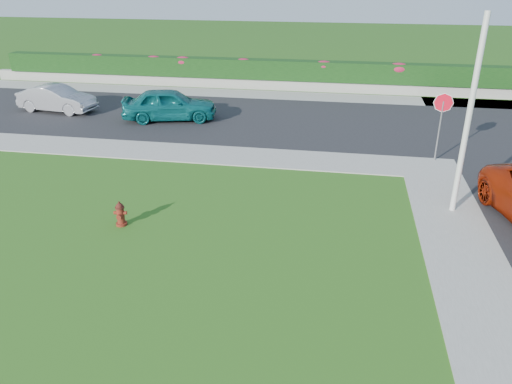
% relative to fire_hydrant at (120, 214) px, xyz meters
% --- Properties ---
extents(ground, '(120.00, 120.00, 0.00)m').
position_rel_fire_hydrant_xyz_m(ground, '(2.15, -3.02, -0.34)').
color(ground, black).
rests_on(ground, ground).
extents(street_far, '(26.00, 8.00, 0.04)m').
position_rel_fire_hydrant_xyz_m(street_far, '(-2.85, 10.98, -0.32)').
color(street_far, black).
rests_on(street_far, ground).
extents(sidewalk_far, '(24.00, 2.00, 0.04)m').
position_rel_fire_hydrant_xyz_m(sidewalk_far, '(-3.85, 5.98, -0.32)').
color(sidewalk_far, gray).
rests_on(sidewalk_far, ground).
extents(curb_corner, '(2.00, 2.00, 0.04)m').
position_rel_fire_hydrant_xyz_m(curb_corner, '(9.15, 5.98, -0.32)').
color(curb_corner, gray).
rests_on(curb_corner, ground).
extents(sidewalk_beyond, '(34.00, 2.00, 0.04)m').
position_rel_fire_hydrant_xyz_m(sidewalk_beyond, '(1.15, 15.98, -0.32)').
color(sidewalk_beyond, gray).
rests_on(sidewalk_beyond, ground).
extents(retaining_wall, '(34.00, 0.40, 0.60)m').
position_rel_fire_hydrant_xyz_m(retaining_wall, '(1.15, 17.48, -0.04)').
color(retaining_wall, gray).
rests_on(retaining_wall, ground).
extents(hedge, '(32.00, 0.90, 1.10)m').
position_rel_fire_hydrant_xyz_m(hedge, '(1.15, 17.58, 0.81)').
color(hedge, black).
rests_on(hedge, retaining_wall).
extents(fire_hydrant, '(0.37, 0.35, 0.72)m').
position_rel_fire_hydrant_xyz_m(fire_hydrant, '(0.00, 0.00, 0.00)').
color(fire_hydrant, '#57140D').
rests_on(fire_hydrant, ground).
extents(sedan_teal, '(4.61, 2.73, 1.47)m').
position_rel_fire_hydrant_xyz_m(sedan_teal, '(-2.05, 10.23, 0.43)').
color(sedan_teal, '#0C5B5E').
rests_on(sedan_teal, street_far).
extents(sedan_silver, '(4.01, 1.84, 1.27)m').
position_rel_fire_hydrant_xyz_m(sedan_silver, '(-8.04, 10.72, 0.33)').
color(sedan_silver, '#939499').
rests_on(sedan_silver, street_far).
extents(utility_pole, '(0.16, 0.16, 5.62)m').
position_rel_fire_hydrant_xyz_m(utility_pole, '(9.31, 2.54, 2.47)').
color(utility_pole, silver).
rests_on(utility_pole, ground).
extents(stop_sign, '(0.70, 0.06, 2.56)m').
position_rel_fire_hydrant_xyz_m(stop_sign, '(9.42, 6.80, 1.56)').
color(stop_sign, slate).
rests_on(stop_sign, ground).
extents(flower_clump_a, '(1.06, 0.68, 0.53)m').
position_rel_fire_hydrant_xyz_m(flower_clump_a, '(-9.09, 17.48, 1.15)').
color(flower_clump_a, '#C2214A').
rests_on(flower_clump_a, hedge).
extents(flower_clump_b, '(1.09, 0.70, 0.54)m').
position_rel_fire_hydrant_xyz_m(flower_clump_b, '(-5.46, 17.48, 1.14)').
color(flower_clump_b, '#C2214A').
rests_on(flower_clump_b, hedge).
extents(flower_clump_c, '(1.16, 0.75, 0.58)m').
position_rel_fire_hydrant_xyz_m(flower_clump_c, '(-3.64, 17.48, 1.13)').
color(flower_clump_c, '#C2214A').
rests_on(flower_clump_c, hedge).
extents(flower_clump_d, '(1.05, 0.67, 0.52)m').
position_rel_fire_hydrant_xyz_m(flower_clump_d, '(0.03, 17.48, 1.15)').
color(flower_clump_d, '#C2214A').
rests_on(flower_clump_d, hedge).
extents(flower_clump_e, '(1.13, 0.73, 0.56)m').
position_rel_fire_hydrant_xyz_m(flower_clump_e, '(4.69, 17.48, 1.13)').
color(flower_clump_e, '#C2214A').
rests_on(flower_clump_e, hedge).
extents(flower_clump_f, '(1.24, 0.80, 0.62)m').
position_rel_fire_hydrant_xyz_m(flower_clump_f, '(8.84, 17.48, 1.11)').
color(flower_clump_f, '#C2214A').
rests_on(flower_clump_f, hedge).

